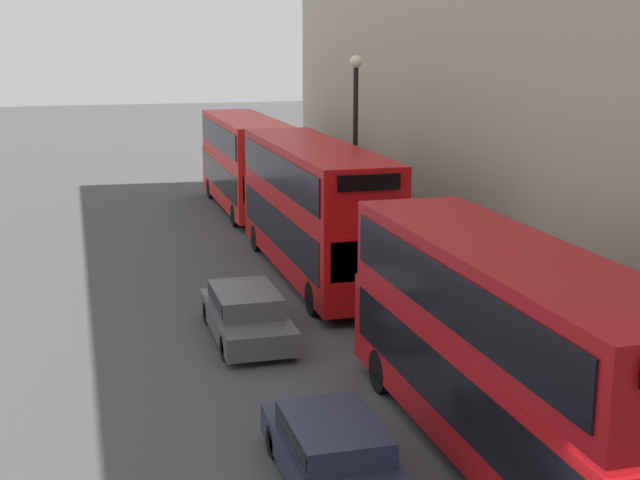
% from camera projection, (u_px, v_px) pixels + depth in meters
% --- Properties ---
extents(bus_leading, '(2.59, 10.64, 4.19)m').
position_uv_depth(bus_leading, '(506.00, 344.00, 16.72)').
color(bus_leading, '#A80F14').
rests_on(bus_leading, ground).
extents(bus_second_in_queue, '(2.59, 11.45, 4.48)m').
position_uv_depth(bus_second_in_queue, '(314.00, 205.00, 29.67)').
color(bus_second_in_queue, '#B20C0F').
rests_on(bus_second_in_queue, ground).
extents(bus_third_in_queue, '(2.59, 10.22, 4.30)m').
position_uv_depth(bus_third_in_queue, '(246.00, 160.00, 41.16)').
color(bus_third_in_queue, red).
rests_on(bus_third_in_queue, ground).
extents(car_dark_sedan, '(1.82, 4.44, 1.22)m').
position_uv_depth(car_dark_sedan, '(334.00, 451.00, 16.06)').
color(car_dark_sedan, '#1E2338').
rests_on(car_dark_sedan, ground).
extents(car_hatchback, '(1.87, 4.69, 1.32)m').
position_uv_depth(car_hatchback, '(246.00, 312.00, 23.98)').
color(car_hatchback, '#47474C').
rests_on(car_hatchback, ground).
extents(street_lamp, '(0.44, 0.44, 7.30)m').
position_uv_depth(street_lamp, '(355.00, 136.00, 32.05)').
color(street_lamp, black).
rests_on(street_lamp, ground).
extents(pedestrian, '(0.36, 0.36, 1.73)m').
position_uv_depth(pedestrian, '(399.00, 250.00, 30.59)').
color(pedestrian, '#26262D').
rests_on(pedestrian, ground).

